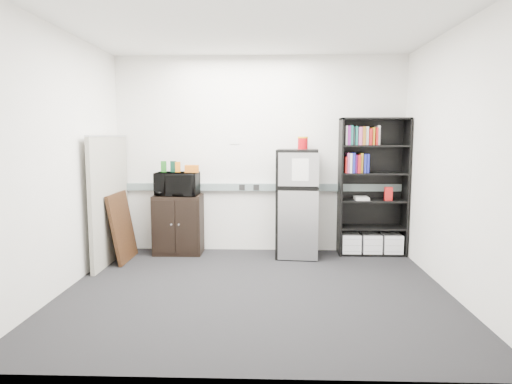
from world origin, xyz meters
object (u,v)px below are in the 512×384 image
cabinet (178,224)px  microwave (177,184)px  refrigerator (297,203)px  bookshelf (373,188)px  cubicle_partition (110,199)px

cabinet → microwave: microwave is taller
microwave → refrigerator: size_ratio=0.39×
cabinet → microwave: size_ratio=1.45×
bookshelf → microwave: bookshelf is taller
bookshelf → microwave: 2.64m
bookshelf → cabinet: (-2.64, -0.06, -0.51)m
microwave → refrigerator: 1.64m
cabinet → refrigerator: 1.65m
cabinet → microwave: (0.00, -0.02, 0.56)m
cubicle_partition → microwave: cubicle_partition is taller
cubicle_partition → refrigerator: bearing=8.1°
cubicle_partition → cabinet: cubicle_partition is taller
bookshelf → cabinet: size_ratio=2.28×
bookshelf → microwave: bearing=-178.3°
cabinet → refrigerator: bearing=-2.8°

